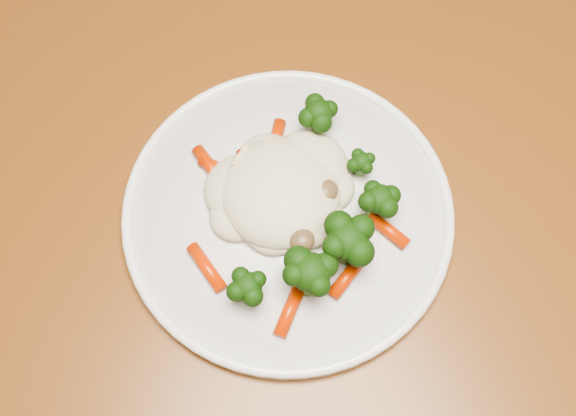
# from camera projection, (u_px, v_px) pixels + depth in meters

# --- Properties ---
(dining_table) EXTENTS (1.34, 0.94, 0.75)m
(dining_table) POSITION_uv_depth(u_px,v_px,m) (224.00, 225.00, 0.76)
(dining_table) COLOR brown
(dining_table) RESTS_ON ground
(plate) EXTENTS (0.30, 0.30, 0.01)m
(plate) POSITION_uv_depth(u_px,v_px,m) (288.00, 214.00, 0.66)
(plate) COLOR white
(plate) RESTS_ON dining_table
(meal) EXTENTS (0.19, 0.20, 0.05)m
(meal) POSITION_uv_depth(u_px,v_px,m) (298.00, 205.00, 0.63)
(meal) COLOR beige
(meal) RESTS_ON plate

